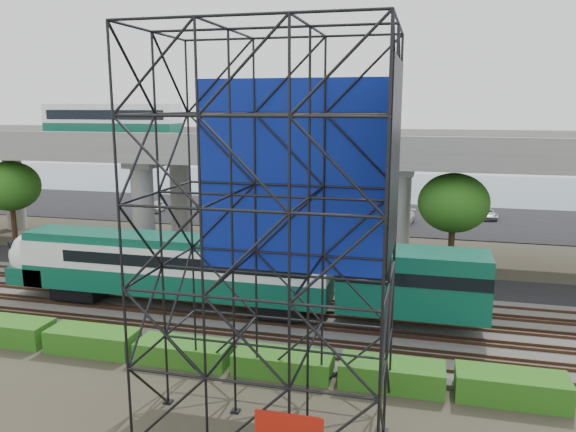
# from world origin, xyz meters

# --- Properties ---
(ground) EXTENTS (140.00, 140.00, 0.00)m
(ground) POSITION_xyz_m (0.00, 0.00, 0.00)
(ground) COLOR #474233
(ground) RESTS_ON ground
(ballast_bed) EXTENTS (90.00, 12.00, 0.20)m
(ballast_bed) POSITION_xyz_m (0.00, 2.00, 0.10)
(ballast_bed) COLOR slate
(ballast_bed) RESTS_ON ground
(service_road) EXTENTS (90.00, 5.00, 0.08)m
(service_road) POSITION_xyz_m (0.00, 10.50, 0.04)
(service_road) COLOR black
(service_road) RESTS_ON ground
(parking_lot) EXTENTS (90.00, 18.00, 0.08)m
(parking_lot) POSITION_xyz_m (0.00, 34.00, 0.04)
(parking_lot) COLOR black
(parking_lot) RESTS_ON ground
(harbor_water) EXTENTS (140.00, 40.00, 0.03)m
(harbor_water) POSITION_xyz_m (0.00, 56.00, 0.01)
(harbor_water) COLOR #445D70
(harbor_water) RESTS_ON ground
(rail_tracks) EXTENTS (90.00, 9.52, 0.16)m
(rail_tracks) POSITION_xyz_m (0.00, 2.00, 0.28)
(rail_tracks) COLOR #472D1E
(rail_tracks) RESTS_ON ballast_bed
(commuter_train) EXTENTS (29.30, 3.06, 4.30)m
(commuter_train) POSITION_xyz_m (-0.27, 2.00, 2.88)
(commuter_train) COLOR black
(commuter_train) RESTS_ON rail_tracks
(overpass) EXTENTS (80.00, 12.00, 12.40)m
(overpass) POSITION_xyz_m (-1.06, 16.00, 8.21)
(overpass) COLOR #9E9B93
(overpass) RESTS_ON ground
(scaffold_tower) EXTENTS (9.36, 6.36, 15.00)m
(scaffold_tower) POSITION_xyz_m (6.46, -7.98, 7.47)
(scaffold_tower) COLOR black
(scaffold_tower) RESTS_ON ground
(hedge_strip) EXTENTS (34.60, 1.80, 1.20)m
(hedge_strip) POSITION_xyz_m (1.01, -4.30, 0.56)
(hedge_strip) COLOR #265F15
(hedge_strip) RESTS_ON ground
(trees) EXTENTS (40.94, 16.94, 7.69)m
(trees) POSITION_xyz_m (-4.67, 16.17, 5.57)
(trees) COLOR #382314
(trees) RESTS_ON ground
(suv) EXTENTS (6.07, 3.64, 1.58)m
(suv) POSITION_xyz_m (-6.35, 10.54, 0.87)
(suv) COLOR black
(suv) RESTS_ON service_road
(parked_cars) EXTENTS (39.05, 9.41, 1.28)m
(parked_cars) POSITION_xyz_m (0.46, 33.34, 0.68)
(parked_cars) COLOR silver
(parked_cars) RESTS_ON parking_lot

